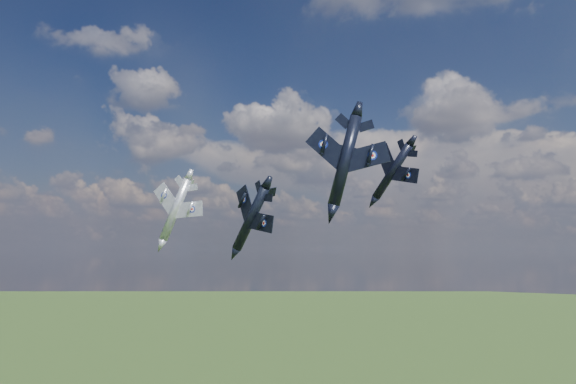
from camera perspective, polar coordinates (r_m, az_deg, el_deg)
The scene contains 4 objects.
jet_lead_navy at distance 88.18m, azimuth -3.79°, elevation -2.68°, with size 11.52×16.06×3.32m, color black, non-canonical shape.
jet_right_navy at distance 61.61m, azimuth 5.82°, elevation 3.20°, with size 9.93×13.85×2.87m, color black, non-canonical shape.
jet_high_navy at distance 97.84m, azimuth 10.56°, elevation 2.07°, with size 10.81×15.07×3.12m, color black, non-canonical shape.
jet_left_silver at distance 93.14m, azimuth -11.36°, elevation -1.75°, with size 10.56×14.73×3.05m, color #9B9CA6, non-canonical shape.
Camera 1 is at (43.20, -56.23, 74.55)m, focal length 35.00 mm.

